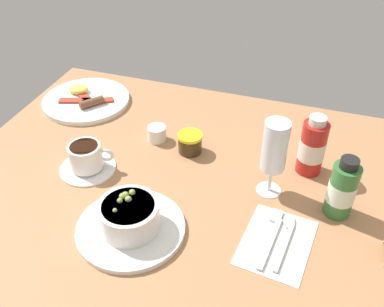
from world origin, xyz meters
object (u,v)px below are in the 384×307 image
(coffee_cup, at_px, (86,159))
(wine_glass, at_px, (274,149))
(creamer_jug, at_px, (157,133))
(sauce_bottle_green, at_px, (342,189))
(jam_jar, at_px, (190,143))
(sauce_bottle_red, at_px, (312,147))
(breakfast_plate, at_px, (86,100))
(porridge_bowl, at_px, (130,220))
(cutlery_setting, at_px, (277,240))

(coffee_cup, xyz_separation_m, wine_glass, (0.42, 0.06, 0.09))
(coffee_cup, relative_size, creamer_jug, 2.30)
(wine_glass, relative_size, sauce_bottle_green, 1.28)
(coffee_cup, bearing_deg, jam_jar, 34.53)
(wine_glass, height_order, sauce_bottle_green, wine_glass)
(coffee_cup, distance_m, sauce_bottle_green, 0.58)
(creamer_jug, bearing_deg, wine_glass, -18.06)
(wine_glass, bearing_deg, sauce_bottle_red, 52.92)
(creamer_jug, bearing_deg, breakfast_plate, 158.30)
(porridge_bowl, distance_m, breakfast_plate, 0.54)
(porridge_bowl, distance_m, cutlery_setting, 0.30)
(jam_jar, bearing_deg, sauce_bottle_red, 3.50)
(wine_glass, bearing_deg, cutlery_setting, -72.93)
(porridge_bowl, relative_size, cutlery_setting, 1.18)
(porridge_bowl, height_order, creamer_jug, porridge_bowl)
(cutlery_setting, xyz_separation_m, creamer_jug, (-0.36, 0.24, 0.02))
(coffee_cup, distance_m, sauce_bottle_red, 0.53)
(cutlery_setting, xyz_separation_m, breakfast_plate, (-0.62, 0.35, 0.01))
(wine_glass, relative_size, breakfast_plate, 0.73)
(cutlery_setting, relative_size, sauce_bottle_red, 1.25)
(sauce_bottle_green, bearing_deg, breakfast_plate, 162.49)
(sauce_bottle_green, bearing_deg, sauce_bottle_red, 121.20)
(coffee_cup, height_order, sauce_bottle_green, sauce_bottle_green)
(porridge_bowl, distance_m, creamer_jug, 0.32)
(porridge_bowl, xyz_separation_m, jam_jar, (0.03, 0.29, -0.01))
(creamer_jug, xyz_separation_m, sauce_bottle_red, (0.39, -0.00, 0.05))
(creamer_jug, xyz_separation_m, jam_jar, (0.10, -0.02, 0.01))
(coffee_cup, bearing_deg, sauce_bottle_green, 4.03)
(wine_glass, bearing_deg, creamer_jug, 161.94)
(porridge_bowl, relative_size, creamer_jug, 3.83)
(breakfast_plate, bearing_deg, coffee_cup, -59.90)
(sauce_bottle_red, bearing_deg, wine_glass, -127.08)
(creamer_jug, relative_size, jam_jar, 0.94)
(coffee_cup, bearing_deg, breakfast_plate, 120.10)
(coffee_cup, relative_size, jam_jar, 2.15)
(breakfast_plate, bearing_deg, jam_jar, -19.08)
(sauce_bottle_green, relative_size, breakfast_plate, 0.57)
(coffee_cup, relative_size, wine_glass, 0.73)
(cutlery_setting, distance_m, jam_jar, 0.34)
(jam_jar, distance_m, breakfast_plate, 0.39)
(porridge_bowl, distance_m, sauce_bottle_green, 0.44)
(jam_jar, bearing_deg, creamer_jug, 168.66)
(cutlery_setting, relative_size, breakfast_plate, 0.75)
(sauce_bottle_red, xyz_separation_m, breakfast_plate, (-0.66, 0.11, -0.06))
(sauce_bottle_red, bearing_deg, porridge_bowl, -136.16)
(wine_glass, height_order, jam_jar, wine_glass)
(wine_glass, bearing_deg, coffee_cup, -171.70)
(coffee_cup, xyz_separation_m, creamer_jug, (0.11, 0.16, -0.01))
(creamer_jug, relative_size, breakfast_plate, 0.23)
(cutlery_setting, relative_size, coffee_cup, 1.41)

